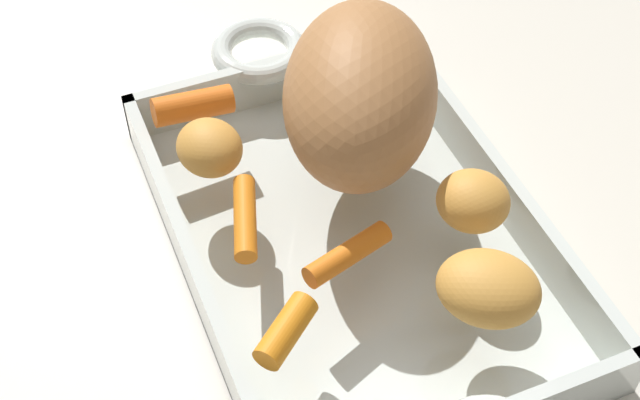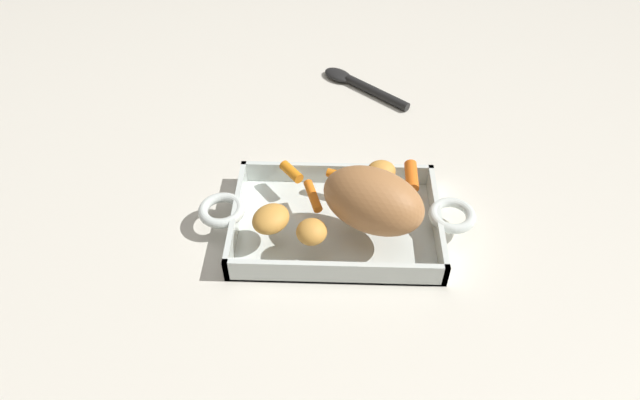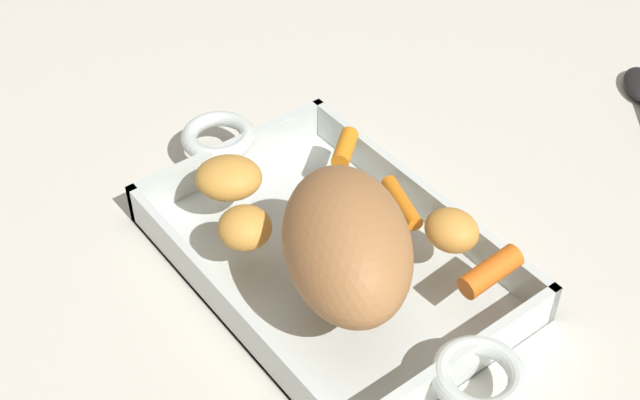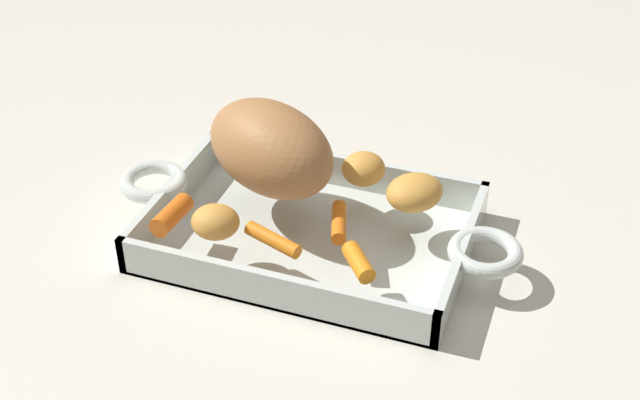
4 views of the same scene
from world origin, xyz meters
name	(u,v)px [view 2 (image 2 of 4)]	position (x,y,z in m)	size (l,w,h in m)	color
ground_plane	(336,228)	(0.00, 0.00, 0.00)	(1.97, 1.97, 0.00)	silver
roasting_dish	(336,222)	(0.00, 0.00, 0.01)	(0.44, 0.22, 0.04)	silver
pork_roast	(373,201)	(-0.05, 0.03, 0.09)	(0.16, 0.10, 0.09)	#AB7141
baby_carrot_center_right	(313,196)	(0.04, -0.02, 0.05)	(0.01, 0.01, 0.06)	orange
baby_carrot_short	(291,172)	(0.08, -0.08, 0.05)	(0.02, 0.02, 0.04)	orange
baby_carrot_northwest	(412,176)	(-0.12, -0.07, 0.05)	(0.02, 0.02, 0.06)	orange
baby_carrot_southeast	(345,176)	(-0.01, -0.07, 0.05)	(0.01, 0.01, 0.06)	orange
potato_corner	(312,232)	(0.04, 0.06, 0.06)	(0.05, 0.05, 0.03)	gold
potato_whole	(271,219)	(0.10, 0.04, 0.06)	(0.06, 0.05, 0.03)	gold
potato_golden_large	(381,171)	(-0.07, -0.07, 0.06)	(0.05, 0.04, 0.03)	gold
serving_spoon	(360,84)	(-0.05, -0.41, 0.01)	(0.18, 0.16, 0.02)	black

